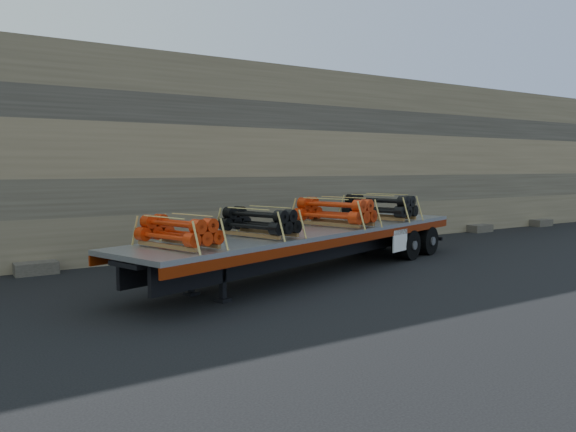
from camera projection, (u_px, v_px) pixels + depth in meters
name	position (u px, v px, depth m)	size (l,w,h in m)	color
ground	(348.00, 272.00, 16.97)	(120.00, 120.00, 0.00)	black
rock_wall	(245.00, 158.00, 22.10)	(44.00, 3.00, 7.00)	#7A6B54
trailer	(313.00, 251.00, 16.79)	(13.25, 2.55, 1.33)	#A9ACB0
bundle_front	(178.00, 232.00, 12.77)	(0.99, 1.98, 0.70)	#BD2B0A
bundle_midfront	(259.00, 223.00, 14.86)	(1.04, 2.08, 0.74)	black
bundle_midrear	(334.00, 212.00, 17.54)	(1.19, 2.38, 0.84)	#BD2B0A
bundle_rear	(379.00, 207.00, 19.67)	(1.19, 2.38, 0.84)	black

